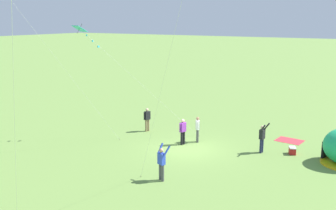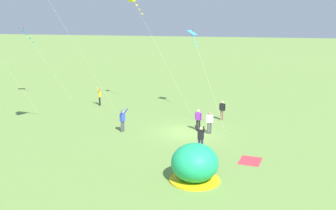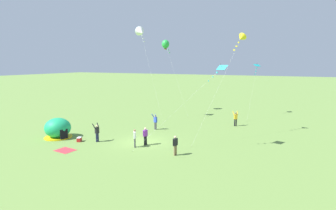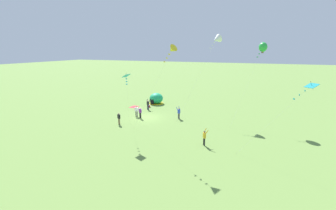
{
  "view_description": "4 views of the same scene",
  "coord_description": "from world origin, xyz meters",
  "px_view_note": "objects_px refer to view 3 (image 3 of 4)",
  "views": [
    {
      "loc": [
        -11.11,
        20.83,
        8.07
      ],
      "look_at": [
        -0.71,
        3.51,
        3.6
      ],
      "focal_mm": 42.0,
      "sensor_mm": 36.0,
      "label": 1
    },
    {
      "loc": [
        -28.89,
        -6.22,
        8.83
      ],
      "look_at": [
        -0.32,
        1.56,
        2.17
      ],
      "focal_mm": 42.0,
      "sensor_mm": 36.0,
      "label": 2
    },
    {
      "loc": [
        12.88,
        -21.69,
        7.79
      ],
      "look_at": [
        0.04,
        5.8,
        2.92
      ],
      "focal_mm": 28.0,
      "sensor_mm": 36.0,
      "label": 3
    },
    {
      "loc": [
        30.08,
        15.54,
        10.47
      ],
      "look_at": [
        2.28,
        4.59,
        2.97
      ],
      "focal_mm": 24.0,
      "sensor_mm": 36.0,
      "label": 4
    }
  ],
  "objects_px": {
    "person_near_tent": "(175,144)",
    "person_center_field": "(145,135)",
    "popup_tent": "(58,128)",
    "person_strolling": "(135,137)",
    "person_far_back": "(236,118)",
    "kite_green": "(166,44)",
    "cooler_box": "(79,139)",
    "kite_white": "(141,32)",
    "kite_yellow": "(241,38)",
    "kite_teal": "(257,67)",
    "person_arms_raised": "(155,121)",
    "person_flying_kite": "(97,132)",
    "kite_cyan": "(218,71)"
  },
  "relations": [
    {
      "from": "person_center_field",
      "to": "kite_white",
      "type": "xyz_separation_m",
      "value": [
        -6.31,
        10.06,
        10.92
      ]
    },
    {
      "from": "popup_tent",
      "to": "person_strolling",
      "type": "height_order",
      "value": "popup_tent"
    },
    {
      "from": "person_arms_raised",
      "to": "person_near_tent",
      "type": "bearing_deg",
      "value": -51.43
    },
    {
      "from": "cooler_box",
      "to": "person_far_back",
      "type": "bearing_deg",
      "value": 45.73
    },
    {
      "from": "cooler_box",
      "to": "person_arms_raised",
      "type": "bearing_deg",
      "value": 57.86
    },
    {
      "from": "person_flying_kite",
      "to": "kite_yellow",
      "type": "height_order",
      "value": "kite_yellow"
    },
    {
      "from": "person_near_tent",
      "to": "person_center_field",
      "type": "height_order",
      "value": "same"
    },
    {
      "from": "popup_tent",
      "to": "person_far_back",
      "type": "bearing_deg",
      "value": 39.34
    },
    {
      "from": "person_arms_raised",
      "to": "kite_green",
      "type": "distance_m",
      "value": 15.22
    },
    {
      "from": "popup_tent",
      "to": "person_near_tent",
      "type": "bearing_deg",
      "value": 1.15
    },
    {
      "from": "person_strolling",
      "to": "kite_cyan",
      "type": "bearing_deg",
      "value": 21.8
    },
    {
      "from": "person_flying_kite",
      "to": "kite_cyan",
      "type": "relative_size",
      "value": 0.24
    },
    {
      "from": "person_flying_kite",
      "to": "kite_white",
      "type": "height_order",
      "value": "kite_white"
    },
    {
      "from": "person_far_back",
      "to": "kite_teal",
      "type": "xyz_separation_m",
      "value": [
        1.18,
        8.93,
        6.17
      ]
    },
    {
      "from": "person_center_field",
      "to": "popup_tent",
      "type": "bearing_deg",
      "value": -170.21
    },
    {
      "from": "person_far_back",
      "to": "person_center_field",
      "type": "bearing_deg",
      "value": -119.0
    },
    {
      "from": "person_near_tent",
      "to": "kite_yellow",
      "type": "bearing_deg",
      "value": 69.39
    },
    {
      "from": "popup_tent",
      "to": "person_strolling",
      "type": "distance_m",
      "value": 9.1
    },
    {
      "from": "person_far_back",
      "to": "kite_green",
      "type": "distance_m",
      "value": 16.43
    },
    {
      "from": "person_arms_raised",
      "to": "kite_teal",
      "type": "relative_size",
      "value": 0.24
    },
    {
      "from": "person_arms_raised",
      "to": "person_flying_kite",
      "type": "height_order",
      "value": "same"
    },
    {
      "from": "cooler_box",
      "to": "person_arms_raised",
      "type": "height_order",
      "value": "person_arms_raised"
    },
    {
      "from": "kite_teal",
      "to": "kite_green",
      "type": "bearing_deg",
      "value": -164.65
    },
    {
      "from": "person_strolling",
      "to": "person_far_back",
      "type": "distance_m",
      "value": 14.22
    },
    {
      "from": "person_arms_raised",
      "to": "person_flying_kite",
      "type": "xyz_separation_m",
      "value": [
        -3.02,
        -6.75,
        0.0
      ]
    },
    {
      "from": "person_arms_raised",
      "to": "person_near_tent",
      "type": "distance_m",
      "value": 9.01
    },
    {
      "from": "person_near_tent",
      "to": "kite_green",
      "type": "relative_size",
      "value": 0.15
    },
    {
      "from": "person_far_back",
      "to": "kite_green",
      "type": "xyz_separation_m",
      "value": [
        -12.18,
        5.27,
        9.69
      ]
    },
    {
      "from": "person_strolling",
      "to": "kite_teal",
      "type": "height_order",
      "value": "kite_teal"
    },
    {
      "from": "kite_white",
      "to": "kite_yellow",
      "type": "height_order",
      "value": "kite_white"
    },
    {
      "from": "person_strolling",
      "to": "person_far_back",
      "type": "xyz_separation_m",
      "value": [
        6.92,
        12.43,
        0.03
      ]
    },
    {
      "from": "person_arms_raised",
      "to": "kite_yellow",
      "type": "height_order",
      "value": "kite_yellow"
    },
    {
      "from": "person_center_field",
      "to": "cooler_box",
      "type": "bearing_deg",
      "value": -164.51
    },
    {
      "from": "person_center_field",
      "to": "kite_cyan",
      "type": "distance_m",
      "value": 9.08
    },
    {
      "from": "person_near_tent",
      "to": "kite_white",
      "type": "height_order",
      "value": "kite_white"
    },
    {
      "from": "popup_tent",
      "to": "person_flying_kite",
      "type": "relative_size",
      "value": 1.49
    },
    {
      "from": "person_flying_kite",
      "to": "kite_teal",
      "type": "xyz_separation_m",
      "value": [
        12.43,
        21.48,
        6.17
      ]
    },
    {
      "from": "cooler_box",
      "to": "person_center_field",
      "type": "distance_m",
      "value": 6.88
    },
    {
      "from": "person_near_tent",
      "to": "kite_teal",
      "type": "bearing_deg",
      "value": 80.11
    },
    {
      "from": "kite_teal",
      "to": "popup_tent",
      "type": "bearing_deg",
      "value": -127.92
    },
    {
      "from": "popup_tent",
      "to": "person_near_tent",
      "type": "distance_m",
      "value": 13.38
    },
    {
      "from": "kite_white",
      "to": "kite_yellow",
      "type": "distance_m",
      "value": 13.78
    },
    {
      "from": "person_near_tent",
      "to": "person_strolling",
      "type": "bearing_deg",
      "value": 174.54
    },
    {
      "from": "person_strolling",
      "to": "person_center_field",
      "type": "distance_m",
      "value": 1.14
    },
    {
      "from": "person_strolling",
      "to": "person_arms_raised",
      "type": "bearing_deg",
      "value": 101.26
    },
    {
      "from": "person_arms_raised",
      "to": "kite_white",
      "type": "distance_m",
      "value": 12.54
    },
    {
      "from": "kite_yellow",
      "to": "kite_white",
      "type": "bearing_deg",
      "value": 170.94
    },
    {
      "from": "person_center_field",
      "to": "kite_green",
      "type": "relative_size",
      "value": 0.15
    },
    {
      "from": "person_near_tent",
      "to": "person_far_back",
      "type": "relative_size",
      "value": 0.91
    },
    {
      "from": "person_arms_raised",
      "to": "person_center_field",
      "type": "height_order",
      "value": "person_arms_raised"
    }
  ]
}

